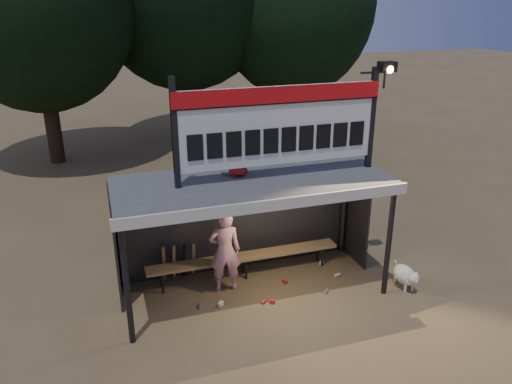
# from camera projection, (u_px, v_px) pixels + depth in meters

# --- Properties ---
(ground) EXTENTS (80.00, 80.00, 0.00)m
(ground) POSITION_uv_depth(u_px,v_px,m) (253.00, 290.00, 9.85)
(ground) COLOR brown
(ground) RESTS_ON ground
(player) EXTENTS (0.67, 0.50, 1.68)m
(player) POSITION_uv_depth(u_px,v_px,m) (225.00, 251.00, 9.58)
(player) COLOR silver
(player) RESTS_ON ground
(child_a) EXTENTS (0.64, 0.53, 1.18)m
(child_a) POSITION_uv_depth(u_px,v_px,m) (230.00, 143.00, 9.08)
(child_a) COLOR gray
(child_a) RESTS_ON dugout_shelter
(child_b) EXTENTS (0.47, 0.31, 0.93)m
(child_b) POSITION_uv_depth(u_px,v_px,m) (238.00, 151.00, 9.03)
(child_b) COLOR #A11C18
(child_b) RESTS_ON dugout_shelter
(dugout_shelter) EXTENTS (5.10, 2.08, 2.32)m
(dugout_shelter) POSITION_uv_depth(u_px,v_px,m) (248.00, 199.00, 9.40)
(dugout_shelter) COLOR #3F3F42
(dugout_shelter) RESTS_ON ground
(scoreboard_assembly) EXTENTS (4.10, 0.27, 1.99)m
(scoreboard_assembly) POSITION_uv_depth(u_px,v_px,m) (282.00, 123.00, 8.80)
(scoreboard_assembly) COLOR black
(scoreboard_assembly) RESTS_ON dugout_shelter
(bench) EXTENTS (4.00, 0.35, 0.48)m
(bench) POSITION_uv_depth(u_px,v_px,m) (244.00, 257.00, 10.18)
(bench) COLOR olive
(bench) RESTS_ON ground
(tree_right) EXTENTS (6.08, 6.08, 8.72)m
(tree_right) POSITION_uv_depth(u_px,v_px,m) (294.00, 3.00, 18.71)
(tree_right) COLOR black
(tree_right) RESTS_ON ground
(dog) EXTENTS (0.36, 0.81, 0.49)m
(dog) POSITION_uv_depth(u_px,v_px,m) (406.00, 275.00, 9.82)
(dog) COLOR white
(dog) RESTS_ON ground
(bats) EXTENTS (0.68, 0.35, 0.84)m
(bats) POSITION_uv_depth(u_px,v_px,m) (179.00, 261.00, 10.05)
(bats) COLOR olive
(bats) RESTS_ON ground
(litter) EXTENTS (3.04, 1.19, 0.08)m
(litter) POSITION_uv_depth(u_px,v_px,m) (280.00, 289.00, 9.79)
(litter) COLOR #A4251C
(litter) RESTS_ON ground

